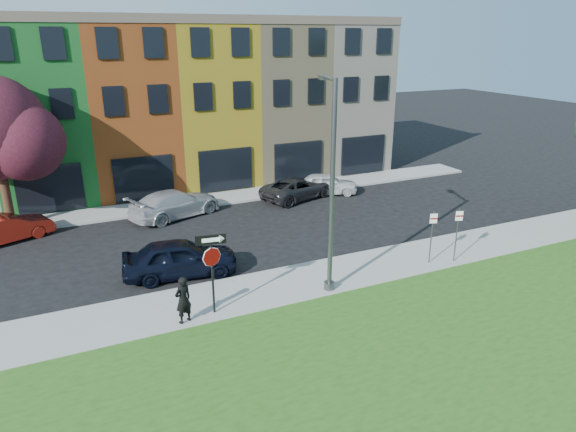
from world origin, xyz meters
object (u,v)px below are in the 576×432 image
stop_sign (212,258)px  man (183,300)px  street_lamp (331,188)px  sedan_near (180,258)px

stop_sign → man: 1.69m
street_lamp → stop_sign: bearing=-162.6°
stop_sign → street_lamp: bearing=9.1°
man → stop_sign: bearing=167.8°
stop_sign → man: bearing=-162.0°
sedan_near → street_lamp: size_ratio=0.61×
stop_sign → man: size_ratio=1.74×
stop_sign → street_lamp: street_lamp is taller
man → street_lamp: size_ratio=0.21×
street_lamp → man: bearing=-160.8°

